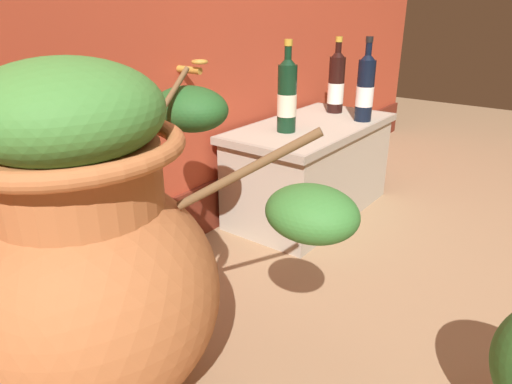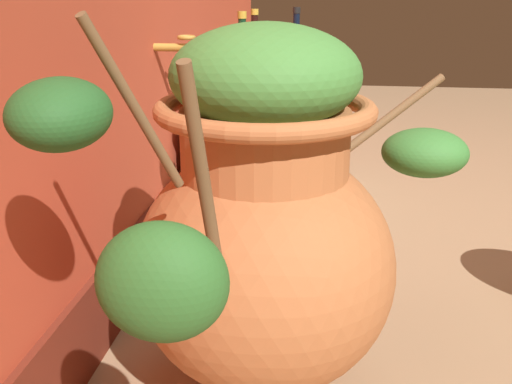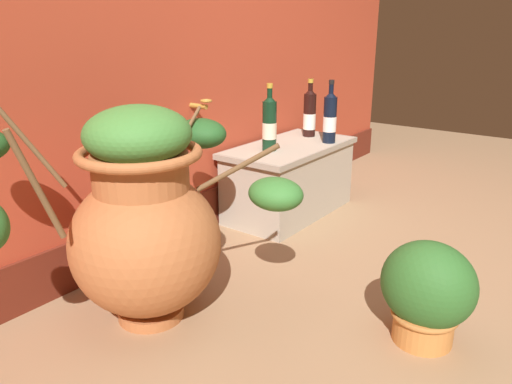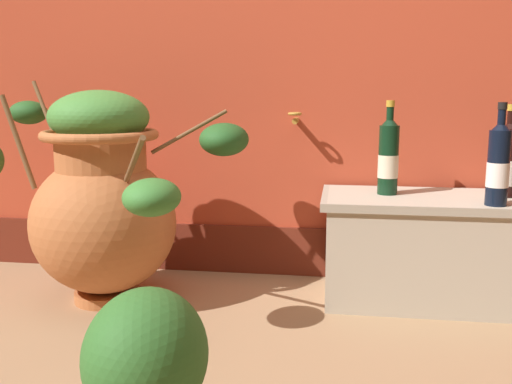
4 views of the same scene
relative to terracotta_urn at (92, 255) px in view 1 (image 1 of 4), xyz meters
name	(u,v)px [view 1 (image 1 of 4)]	position (x,y,z in m)	size (l,w,h in m)	color
ground_plane	(478,372)	(0.61, -0.69, -0.39)	(7.00, 7.00, 0.00)	#9E7A56
terracotta_urn	(92,255)	(0.00, 0.00, 0.00)	(1.10, 0.74, 0.83)	#B26638
stone_ledge	(311,166)	(1.21, 0.18, -0.17)	(0.82, 0.42, 0.40)	#B2A893
wine_bottle_left	(287,95)	(1.04, 0.20, 0.16)	(0.08, 0.08, 0.35)	black
wine_bottle_middle	(365,87)	(1.40, 0.04, 0.16)	(0.07, 0.07, 0.35)	black
wine_bottle_right	(336,82)	(1.47, 0.22, 0.15)	(0.07, 0.07, 0.34)	black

